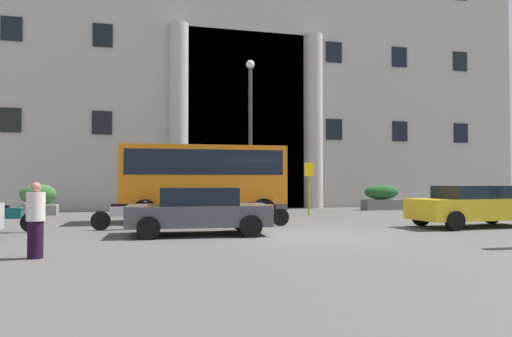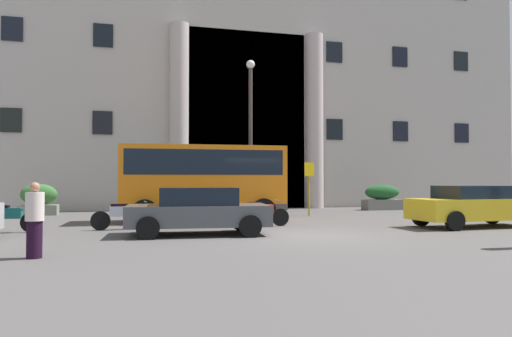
% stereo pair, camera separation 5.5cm
% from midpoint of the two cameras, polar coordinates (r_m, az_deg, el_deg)
% --- Properties ---
extents(ground_plane, '(80.00, 64.00, 0.12)m').
position_cam_midpoint_polar(ground_plane, '(13.72, 6.76, -8.21)').
color(ground_plane, '#4F4B49').
extents(office_building_facade, '(37.60, 9.76, 20.59)m').
position_cam_midpoint_polar(office_building_facade, '(31.80, -5.14, 14.49)').
color(office_building_facade, '#B1A7A0').
rests_on(office_building_facade, ground_plane).
extents(orange_minibus, '(6.20, 2.78, 2.86)m').
position_cam_midpoint_polar(orange_minibus, '(18.39, -6.27, -1.00)').
color(orange_minibus, orange).
rests_on(orange_minibus, ground_plane).
extents(bus_stop_sign, '(0.44, 0.08, 2.35)m').
position_cam_midpoint_polar(bus_stop_sign, '(21.24, 6.44, -1.67)').
color(bus_stop_sign, '#9E9313').
rests_on(bus_stop_sign, ground_plane).
extents(hedge_planter_west, '(1.63, 0.82, 1.40)m').
position_cam_midpoint_polar(hedge_planter_west, '(23.56, -24.45, -3.45)').
color(hedge_planter_west, slate).
rests_on(hedge_planter_west, ground_plane).
extents(hedge_planter_entrance_right, '(2.14, 0.93, 1.36)m').
position_cam_midpoint_polar(hedge_planter_entrance_right, '(23.21, -12.67, -3.63)').
color(hedge_planter_entrance_right, slate).
rests_on(hedge_planter_entrance_right, ground_plane).
extents(hedge_planter_far_east, '(2.06, 0.83, 1.33)m').
position_cam_midpoint_polar(hedge_planter_far_east, '(26.19, 14.89, -3.39)').
color(hedge_planter_far_east, slate).
rests_on(hedge_planter_far_east, ground_plane).
extents(parked_compact_extra, '(4.39, 2.02, 1.38)m').
position_cam_midpoint_polar(parked_compact_extra, '(17.61, 24.73, -4.03)').
color(parked_compact_extra, gold).
rests_on(parked_compact_extra, ground_plane).
extents(parked_estate_mid, '(4.14, 2.33, 1.36)m').
position_cam_midpoint_polar(parked_estate_mid, '(13.90, -6.82, -4.97)').
color(parked_estate_mid, '#45484C').
rests_on(parked_estate_mid, ground_plane).
extents(scooter_by_planter, '(1.98, 0.55, 0.89)m').
position_cam_midpoint_polar(scooter_by_planter, '(16.26, 0.48, -5.33)').
color(scooter_by_planter, black).
rests_on(scooter_by_planter, ground_plane).
extents(motorcycle_near_kerb, '(2.02, 0.55, 0.89)m').
position_cam_midpoint_polar(motorcycle_near_kerb, '(16.14, -27.75, -5.19)').
color(motorcycle_near_kerb, black).
rests_on(motorcycle_near_kerb, ground_plane).
extents(motorcycle_far_end, '(2.10, 0.55, 0.89)m').
position_cam_midpoint_polar(motorcycle_far_end, '(15.77, -15.41, -5.38)').
color(motorcycle_far_end, black).
rests_on(motorcycle_far_end, ground_plane).
extents(pedestrian_man_crossing, '(0.36, 0.36, 1.53)m').
position_cam_midpoint_polar(pedestrian_man_crossing, '(10.61, -24.78, -5.63)').
color(pedestrian_man_crossing, black).
rests_on(pedestrian_man_crossing, ground_plane).
extents(lamppost_plaza_centre, '(0.40, 0.40, 7.22)m').
position_cam_midpoint_polar(lamppost_plaza_centre, '(22.48, -0.59, 5.39)').
color(lamppost_plaza_centre, '#3D3330').
rests_on(lamppost_plaza_centre, ground_plane).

